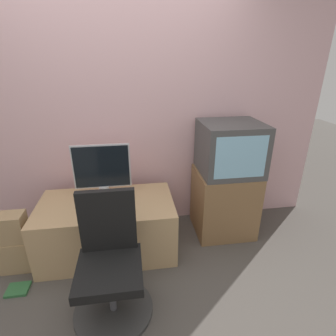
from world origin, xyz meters
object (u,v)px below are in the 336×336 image
crt_tv (230,148)px  keyboard (103,205)px  main_monitor (102,171)px  book (18,289)px  office_chair (110,269)px  cardboard_box_lower (18,254)px  mouse (129,201)px

crt_tv → keyboard: bearing=-169.8°
main_monitor → crt_tv: crt_tv is taller
keyboard → book: bearing=-153.5°
office_chair → book: bearing=162.4°
crt_tv → book: 2.25m
keyboard → cardboard_box_lower: (-0.78, -0.08, -0.39)m
book → crt_tv: bearing=16.5°
cardboard_box_lower → book: 0.32m
main_monitor → book: main_monitor is taller
mouse → office_chair: (-0.15, -0.64, -0.18)m
crt_tv → mouse: bearing=-169.2°
crt_tv → cardboard_box_lower: 2.20m
main_monitor → book: 1.19m
book → main_monitor: bearing=37.7°
crt_tv → cardboard_box_lower: (-2.03, -0.30, -0.80)m
keyboard → crt_tv: size_ratio=0.58×
crt_tv → office_chair: crt_tv is taller
office_chair → book: size_ratio=5.36×
main_monitor → cardboard_box_lower: bearing=-160.9°
main_monitor → office_chair: (0.08, -0.80, -0.43)m
main_monitor → mouse: main_monitor is taller
keyboard → book: 0.95m
main_monitor → mouse: 0.38m
main_monitor → book: size_ratio=3.07×
mouse → cardboard_box_lower: bearing=-174.0°
office_chair → cardboard_box_lower: office_chair is taller
crt_tv → office_chair: (-1.17, -0.83, -0.59)m
main_monitor → keyboard: (0.00, -0.19, -0.25)m
mouse → office_chair: size_ratio=0.07×
keyboard → book: size_ratio=1.98×
main_monitor → office_chair: size_ratio=0.57×
main_monitor → crt_tv: bearing=1.4°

